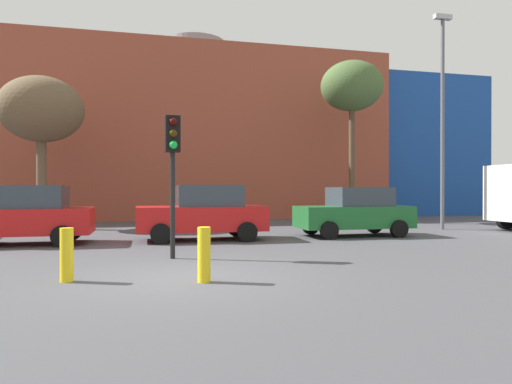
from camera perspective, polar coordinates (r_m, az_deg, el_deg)
ground_plane at (r=9.19m, az=-8.64°, el=-10.41°), size 200.00×200.00×0.00m
building_backdrop at (r=32.54m, az=-7.47°, el=5.98°), size 38.13×13.72×12.10m
parked_car_1 at (r=15.95m, az=-27.07°, el=-2.59°), size 4.25×2.08×1.84m
parked_car_2 at (r=15.63m, az=-6.57°, el=-2.58°), size 4.30×2.11×1.86m
parked_car_3 at (r=17.24m, az=12.23°, el=-2.43°), size 4.14×2.03×1.80m
traffic_light_island at (r=11.51m, az=-10.34°, el=4.76°), size 0.38×0.37×3.54m
bare_tree_0 at (r=22.22m, az=-25.19°, el=9.15°), size 3.56×3.56×6.63m
bare_tree_1 at (r=24.88m, az=11.86°, el=12.62°), size 3.23×3.23×8.40m
bollard_yellow_0 at (r=9.23m, az=-22.52°, el=-7.25°), size 0.24×0.24×1.00m
bollard_yellow_1 at (r=8.55m, az=-6.49°, el=-7.76°), size 0.24×0.24×1.02m
street_lamp at (r=21.49m, az=22.22°, el=9.49°), size 0.80×0.24×9.23m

